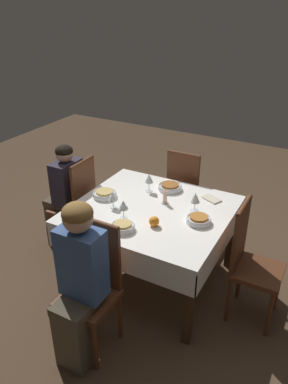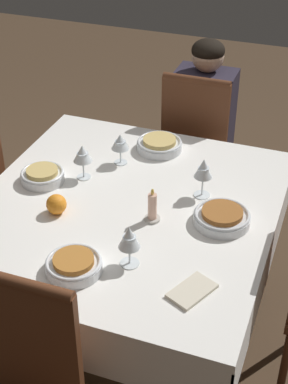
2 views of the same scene
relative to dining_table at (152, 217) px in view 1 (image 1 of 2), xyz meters
name	(u,v)px [view 1 (image 1 of 2)]	position (x,y,z in m)	size (l,w,h in m)	color
ground_plane	(151,277)	(0.00, 0.00, -0.65)	(8.00, 8.00, 0.00)	#4C3826
dining_table	(152,217)	(0.00, 0.00, 0.00)	(1.26, 1.16, 0.73)	white
chair_north	(93,282)	(0.04, 0.79, -0.12)	(0.36, 0.36, 0.98)	#562D19
chair_east	(77,202)	(0.84, -0.07, -0.12)	(0.36, 0.36, 0.98)	#562D19
chair_west	(250,259)	(-0.84, 0.01, -0.12)	(0.36, 0.36, 0.98)	#562D19
chair_south	(185,191)	(0.02, -0.79, -0.12)	(0.36, 0.36, 0.98)	#562D19
person_adult_denim	(78,277)	(0.04, 0.94, 0.03)	(0.30, 0.34, 1.20)	#4C4233
person_child_dark	(64,192)	(1.00, -0.07, -0.05)	(0.33, 0.30, 1.09)	#4C4233
bowl_north	(123,226)	(0.04, 0.39, 0.11)	(0.18, 0.18, 0.06)	silver
wine_glass_north	(123,205)	(0.13, 0.24, 0.19)	(0.08, 0.08, 0.15)	white
bowl_east	(105,194)	(0.46, 0.01, 0.11)	(0.21, 0.21, 0.06)	silver
wine_glass_east	(113,196)	(0.29, 0.14, 0.18)	(0.08, 0.08, 0.14)	white
bowl_west	(199,219)	(-0.42, 0.02, 0.11)	(0.19, 0.19, 0.06)	silver
wine_glass_west	(195,198)	(-0.32, -0.14, 0.19)	(0.08, 0.08, 0.16)	white
bowl_south	(170,187)	(0.01, -0.38, 0.11)	(0.21, 0.21, 0.06)	silver
wine_glass_south	(149,179)	(0.17, -0.26, 0.20)	(0.07, 0.07, 0.17)	white
candle_centerpiece	(165,198)	(-0.06, -0.13, 0.13)	(0.06, 0.06, 0.14)	beige
orange_fruit	(154,221)	(-0.14, 0.23, 0.12)	(0.08, 0.08, 0.08)	orange
napkin_red_folded	(212,199)	(-0.38, -0.38, 0.09)	(0.18, 0.15, 0.01)	beige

